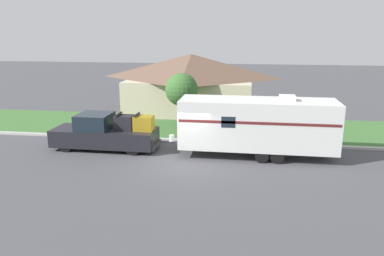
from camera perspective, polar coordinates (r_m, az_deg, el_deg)
name	(u,v)px	position (r m, az deg, el deg)	size (l,w,h in m)	color
ground_plane	(183,163)	(19.04, -1.31, -5.35)	(120.00, 120.00, 0.00)	#47474C
curb_strip	(194,141)	(22.54, 0.30, -1.98)	(80.00, 0.30, 0.14)	#ADADA8
lawn_strip	(201,127)	(26.04, 1.43, 0.16)	(80.00, 7.00, 0.03)	#3D6B33
house_across_street	(191,82)	(31.26, -0.10, 7.09)	(10.62, 8.20, 4.67)	beige
pickup_truck	(106,133)	(21.59, -12.97, -0.76)	(5.95, 2.05, 2.09)	black
travel_trailer	(257,124)	(19.94, 9.92, 0.64)	(9.32, 2.46, 3.32)	black
mailbox	(228,123)	(22.83, 5.53, 0.71)	(0.48, 0.20, 1.36)	brown
tree_in_yard	(182,90)	(24.19, -1.60, 5.82)	(2.12, 2.12, 3.90)	brown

